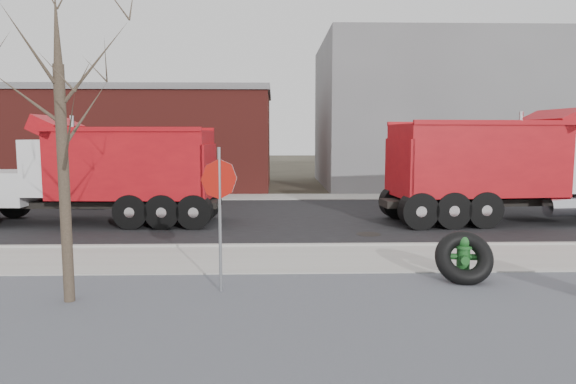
{
  "coord_description": "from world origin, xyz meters",
  "views": [
    {
      "loc": [
        0.31,
        -11.2,
        2.86
      ],
      "look_at": [
        0.65,
        1.82,
        1.4
      ],
      "focal_mm": 32.0,
      "sensor_mm": 36.0,
      "label": 1
    }
  ],
  "objects_px": {
    "truck_tire": "(464,258)",
    "dump_truck_red_a": "(509,166)",
    "fire_hydrant": "(463,259)",
    "stop_sign": "(220,194)",
    "dump_truck_red_b": "(103,170)"
  },
  "relations": [
    {
      "from": "truck_tire",
      "to": "dump_truck_red_a",
      "type": "xyz_separation_m",
      "value": [
        3.98,
        6.85,
        1.36
      ]
    },
    {
      "from": "fire_hydrant",
      "to": "stop_sign",
      "type": "height_order",
      "value": "stop_sign"
    },
    {
      "from": "truck_tire",
      "to": "dump_truck_red_b",
      "type": "height_order",
      "value": "dump_truck_red_b"
    },
    {
      "from": "truck_tire",
      "to": "dump_truck_red_b",
      "type": "relative_size",
      "value": 0.15
    },
    {
      "from": "dump_truck_red_b",
      "to": "stop_sign",
      "type": "bearing_deg",
      "value": 123.78
    },
    {
      "from": "fire_hydrant",
      "to": "stop_sign",
      "type": "xyz_separation_m",
      "value": [
        -4.69,
        -0.69,
        1.38
      ]
    },
    {
      "from": "truck_tire",
      "to": "dump_truck_red_a",
      "type": "bearing_deg",
      "value": 59.83
    },
    {
      "from": "dump_truck_red_a",
      "to": "dump_truck_red_b",
      "type": "height_order",
      "value": "dump_truck_red_a"
    },
    {
      "from": "fire_hydrant",
      "to": "dump_truck_red_b",
      "type": "height_order",
      "value": "dump_truck_red_b"
    },
    {
      "from": "dump_truck_red_a",
      "to": "dump_truck_red_b",
      "type": "relative_size",
      "value": 1.13
    },
    {
      "from": "stop_sign",
      "to": "dump_truck_red_b",
      "type": "relative_size",
      "value": 0.33
    },
    {
      "from": "fire_hydrant",
      "to": "truck_tire",
      "type": "distance_m",
      "value": 0.18
    },
    {
      "from": "fire_hydrant",
      "to": "dump_truck_red_b",
      "type": "distance_m",
      "value": 11.43
    },
    {
      "from": "truck_tire",
      "to": "dump_truck_red_a",
      "type": "relative_size",
      "value": 0.13
    },
    {
      "from": "fire_hydrant",
      "to": "truck_tire",
      "type": "relative_size",
      "value": 0.75
    }
  ]
}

